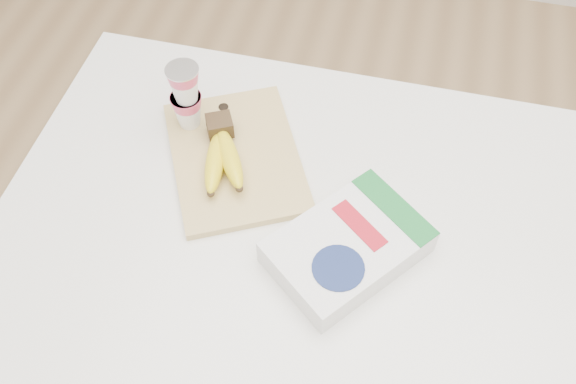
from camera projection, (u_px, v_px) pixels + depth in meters
The scene contains 6 objects.
room at pixel (351, 24), 0.75m from camera, with size 4.00×4.00×4.00m.
table at pixel (320, 335), 1.48m from camera, with size 1.19×0.80×0.90m, color silver.
cutting_board at pixel (235, 157), 1.21m from camera, with size 0.23×0.32×0.02m, color tan.
bananas at pixel (222, 154), 1.18m from camera, with size 0.13×0.19×0.05m.
yogurt_stack at pixel (186, 95), 1.19m from camera, with size 0.06×0.06×0.14m.
cereal_box at pixel (348, 247), 1.07m from camera, with size 0.29×0.30×0.06m.
Camera 1 is at (0.07, -0.60, 1.84)m, focal length 40.00 mm.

